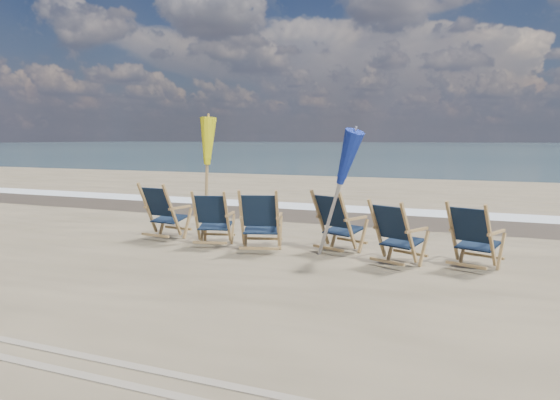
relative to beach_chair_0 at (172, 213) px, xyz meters
The scene contains 12 objects.
ocean 125.50m from the beach_chair_0, 88.96° to the left, with size 400.00×400.00×0.00m, color #38565E.
surf_foam 6.23m from the beach_chair_0, 68.49° to the left, with size 200.00×1.40×0.01m, color silver.
wet_sand_strip 4.88m from the beach_chair_0, 61.97° to the left, with size 200.00×2.60×0.00m, color #42362A.
tire_tracks 5.81m from the beach_chair_0, 66.84° to the right, with size 80.00×1.30×0.01m, color gray, non-canonical shape.
beach_chair_0 is the anchor object (origin of this frame).
beach_chair_1 1.19m from the beach_chair_0, ahead, with size 0.64×0.72×0.99m, color #101D30, non-canonical shape.
beach_chair_2 2.19m from the beach_chair_0, ahead, with size 0.68×0.76×1.06m, color #101D30, non-canonical shape.
beach_chair_3 3.27m from the beach_chair_0, ahead, with size 0.67×0.75×1.04m, color #101D30, non-canonical shape.
beach_chair_4 4.36m from the beach_chair_0, ahead, with size 0.64×0.72×0.99m, color #101D30, non-canonical shape.
beach_chair_5 5.41m from the beach_chair_0, ahead, with size 0.64×0.72×0.99m, color #101D30, non-canonical shape.
umbrella_yellow 1.32m from the beach_chair_0, 31.85° to the left, with size 0.30×0.30×2.23m.
umbrella_blue 3.30m from the beach_chair_0, ahead, with size 0.30×0.30×2.10m.
Camera 1 is at (3.44, -5.66, 1.87)m, focal length 35.00 mm.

